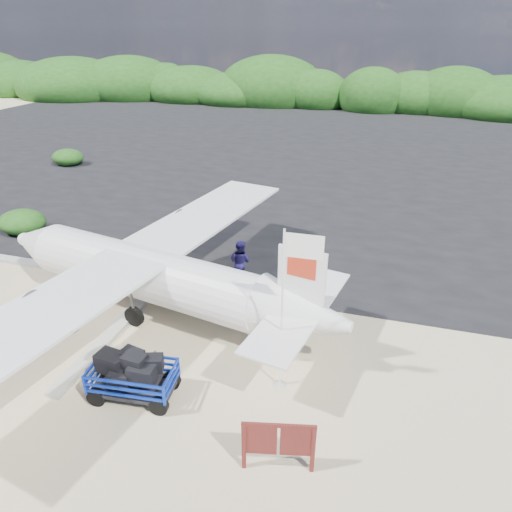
% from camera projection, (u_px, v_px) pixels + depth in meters
% --- Properties ---
extents(ground, '(160.00, 160.00, 0.00)m').
position_uv_depth(ground, '(217.00, 383.00, 14.21)').
color(ground, beige).
extents(asphalt_apron, '(90.00, 50.00, 0.04)m').
position_uv_depth(asphalt_apron, '(337.00, 152.00, 39.88)').
color(asphalt_apron, '#B2B2B2').
rests_on(asphalt_apron, ground).
extents(lagoon, '(9.00, 7.00, 0.40)m').
position_uv_depth(lagoon, '(13.00, 312.00, 17.71)').
color(lagoon, '#B2B2B2').
rests_on(lagoon, ground).
extents(vegetation_band, '(124.00, 8.00, 4.40)m').
position_uv_depth(vegetation_band, '(360.00, 107.00, 61.28)').
color(vegetation_band, '#B2B2B2').
rests_on(vegetation_band, ground).
extents(baggage_cart, '(2.80, 1.78, 1.33)m').
position_uv_depth(baggage_cart, '(136.00, 396.00, 13.72)').
color(baggage_cart, '#0B28A6').
rests_on(baggage_cart, ground).
extents(flagpole, '(1.06, 0.46, 5.28)m').
position_uv_depth(flagpole, '(280.00, 385.00, 14.15)').
color(flagpole, white).
rests_on(flagpole, ground).
extents(signboard, '(1.91, 0.59, 1.58)m').
position_uv_depth(signboard, '(278.00, 469.00, 11.48)').
color(signboard, maroon).
rests_on(signboard, ground).
extents(crew_a, '(0.77, 0.61, 1.83)m').
position_uv_depth(crew_a, '(250.00, 306.00, 16.45)').
color(crew_a, '#1B144E').
rests_on(crew_a, ground).
extents(crew_b, '(1.13, 0.98, 1.97)m').
position_uv_depth(crew_b, '(240.00, 262.00, 19.35)').
color(crew_b, '#1B144E').
rests_on(crew_b, ground).
extents(crew_c, '(1.08, 0.56, 1.76)m').
position_uv_depth(crew_c, '(225.00, 291.00, 17.45)').
color(crew_c, '#1B144E').
rests_on(crew_c, ground).
extents(aircraft_small, '(9.03, 9.03, 2.34)m').
position_uv_depth(aircraft_small, '(220.00, 140.00, 44.10)').
color(aircraft_small, '#B2B2B2').
rests_on(aircraft_small, ground).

